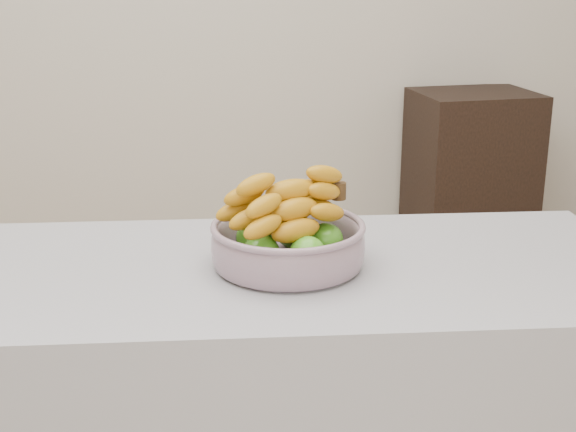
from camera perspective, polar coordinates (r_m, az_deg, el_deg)
name	(u,v)px	position (r m, az deg, el deg)	size (l,w,h in m)	color
cabinet	(469,193)	(3.68, 12.74, 1.61)	(0.50, 0.40, 0.91)	black
fruit_bowl	(288,239)	(1.51, -0.01, -1.64)	(0.29, 0.29, 0.17)	#A3B2C4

